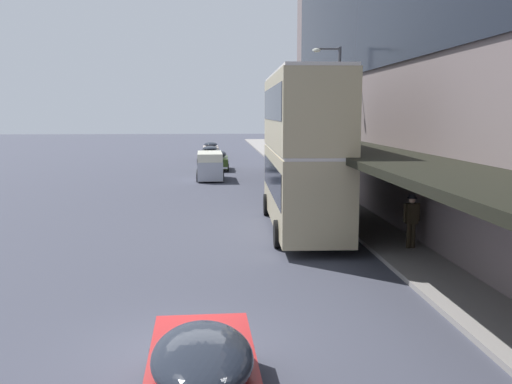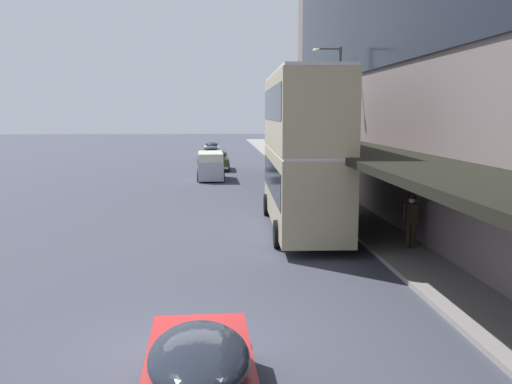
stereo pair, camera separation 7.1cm
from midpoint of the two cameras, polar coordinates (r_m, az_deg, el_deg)
name	(u,v)px [view 1 (the left image)]	position (r m, az deg, el deg)	size (l,w,h in m)	color
ground	(184,350)	(12.05, -7.40, -15.39)	(240.00, 240.00, 0.00)	#3C3E4B
transit_bus_kerbside_front	(302,147)	(23.08, 4.55, 4.55)	(2.93, 10.18, 6.32)	tan
sedan_second_near	(203,381)	(9.08, -5.59, -18.32)	(1.94, 4.89, 1.51)	#A92020
sedan_lead_near	(218,160)	(47.91, -3.88, 3.18)	(1.84, 4.58, 1.68)	#2D4216
sedan_trailing_mid	(211,149)	(64.89, -4.59, 4.36)	(1.92, 4.66, 1.52)	beige
sedan_lead_mid	(210,153)	(57.64, -4.65, 3.89)	(1.97, 4.62, 1.47)	#2C2E25
vw_van	(210,164)	(41.03, -4.69, 2.78)	(1.97, 4.58, 1.96)	#B1B6C4
pedestrian_at_kerb	(411,218)	(20.19, 15.18, -2.56)	(0.61, 0.33, 1.86)	black
street_lamp	(336,114)	(30.05, 7.90, 7.75)	(1.50, 0.28, 7.94)	#4C4C51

